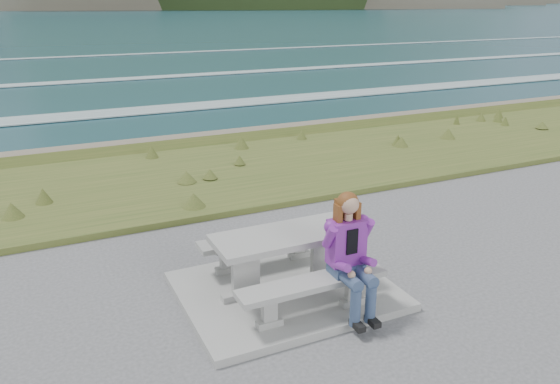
{
  "coord_description": "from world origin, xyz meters",
  "views": [
    {
      "loc": [
        -2.66,
        -5.49,
        3.55
      ],
      "look_at": [
        0.48,
        1.2,
        0.92
      ],
      "focal_mm": 35.0,
      "sensor_mm": 36.0,
      "label": 1
    }
  ],
  "objects_px": {
    "picnic_table": "(286,245)",
    "bench_seaward": "(263,241)",
    "bench_landward": "(313,288)",
    "seated_woman": "(352,271)"
  },
  "relations": [
    {
      "from": "bench_seaward",
      "to": "picnic_table",
      "type": "bearing_deg",
      "value": -90.0
    },
    {
      "from": "picnic_table",
      "to": "bench_landward",
      "type": "relative_size",
      "value": 1.0
    },
    {
      "from": "picnic_table",
      "to": "seated_woman",
      "type": "distance_m",
      "value": 0.94
    },
    {
      "from": "bench_seaward",
      "to": "bench_landward",
      "type": "bearing_deg",
      "value": -90.0
    },
    {
      "from": "bench_landward",
      "to": "picnic_table",
      "type": "bearing_deg",
      "value": 90.0
    },
    {
      "from": "bench_landward",
      "to": "seated_woman",
      "type": "relative_size",
      "value": 1.26
    },
    {
      "from": "picnic_table",
      "to": "bench_seaward",
      "type": "height_order",
      "value": "picnic_table"
    },
    {
      "from": "picnic_table",
      "to": "bench_seaward",
      "type": "xyz_separation_m",
      "value": [
        0.0,
        0.7,
        -0.23
      ]
    },
    {
      "from": "picnic_table",
      "to": "bench_landward",
      "type": "xyz_separation_m",
      "value": [
        0.0,
        -0.7,
        -0.23
      ]
    },
    {
      "from": "picnic_table",
      "to": "bench_seaward",
      "type": "relative_size",
      "value": 1.0
    }
  ]
}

